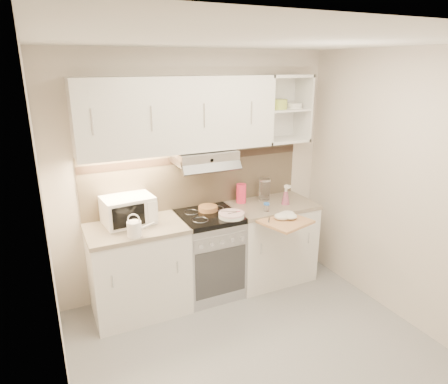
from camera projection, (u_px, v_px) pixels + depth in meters
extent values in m
plane|color=gray|center=(261.00, 355.00, 3.39)|extent=(3.00, 3.00, 0.00)
cube|color=beige|center=(197.00, 174.00, 4.20)|extent=(3.00, 0.04, 2.50)
cube|color=beige|center=(428.00, 321.00, 1.80)|extent=(3.00, 0.04, 2.50)
cube|color=beige|center=(51.00, 258.00, 2.39)|extent=(0.04, 2.80, 2.50)
cube|color=beige|center=(408.00, 192.00, 3.62)|extent=(0.04, 2.80, 2.50)
cube|color=white|center=(272.00, 41.00, 2.62)|extent=(3.00, 2.80, 0.04)
cube|color=tan|center=(197.00, 177.00, 4.21)|extent=(2.40, 0.02, 0.64)
cube|color=#33251C|center=(197.00, 158.00, 4.14)|extent=(2.40, 0.01, 0.08)
cube|color=white|center=(177.00, 114.00, 3.76)|extent=(1.90, 0.34, 0.70)
cube|color=white|center=(284.00, 109.00, 4.25)|extent=(0.50, 0.34, 0.70)
cylinder|color=#AABE49|center=(278.00, 104.00, 4.20)|extent=(0.19, 0.19, 0.10)
cylinder|color=white|center=(294.00, 105.00, 4.29)|extent=(0.18, 0.18, 0.06)
cube|color=#B7B7BC|center=(204.00, 156.00, 3.96)|extent=(0.60, 0.40, 0.12)
cube|color=white|center=(139.00, 271.00, 3.89)|extent=(0.90, 0.60, 0.86)
cube|color=gray|center=(136.00, 228.00, 3.75)|extent=(0.92, 0.62, 0.04)
cube|color=white|center=(270.00, 243.00, 4.51)|extent=(0.90, 0.60, 0.86)
cube|color=gray|center=(271.00, 205.00, 4.37)|extent=(0.92, 0.62, 0.04)
cube|color=#B7B7BC|center=(209.00, 256.00, 4.20)|extent=(0.60, 0.58, 0.85)
cube|color=black|center=(209.00, 216.00, 4.06)|extent=(0.60, 0.60, 0.05)
cube|color=white|center=(128.00, 210.00, 3.80)|extent=(0.49, 0.39, 0.26)
cube|color=black|center=(132.00, 216.00, 3.65)|extent=(0.30, 0.05, 0.20)
cylinder|color=white|center=(134.00, 229.00, 3.51)|extent=(0.13, 0.13, 0.14)
cone|color=white|center=(145.00, 227.00, 3.51)|extent=(0.17, 0.10, 0.11)
torus|color=white|center=(134.00, 220.00, 3.48)|extent=(0.11, 0.06, 0.11)
cylinder|color=white|center=(231.00, 216.00, 3.97)|extent=(0.26, 0.26, 0.02)
cylinder|color=white|center=(231.00, 215.00, 3.96)|extent=(0.26, 0.26, 0.02)
cylinder|color=white|center=(231.00, 213.00, 3.96)|extent=(0.26, 0.26, 0.02)
cube|color=silver|center=(231.00, 212.00, 3.95)|extent=(0.16, 0.08, 0.01)
cylinder|color=#B5673E|center=(208.00, 208.00, 4.14)|extent=(0.20, 0.20, 0.05)
cylinder|color=#FF2E56|center=(241.00, 193.00, 4.36)|extent=(0.11, 0.11, 0.21)
cube|color=#FF2E56|center=(244.00, 190.00, 4.39)|extent=(0.02, 0.03, 0.09)
cylinder|color=silver|center=(264.00, 190.00, 4.44)|extent=(0.12, 0.12, 0.22)
cylinder|color=#B7B7BC|center=(265.00, 180.00, 4.40)|extent=(0.13, 0.13, 0.02)
cylinder|color=silver|center=(266.00, 208.00, 4.12)|extent=(0.06, 0.06, 0.07)
cylinder|color=blue|center=(267.00, 204.00, 4.11)|extent=(0.06, 0.06, 0.02)
cone|color=pink|center=(286.00, 198.00, 4.32)|extent=(0.09, 0.09, 0.14)
cube|color=tan|center=(286.00, 222.00, 3.93)|extent=(0.53, 0.50, 0.02)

